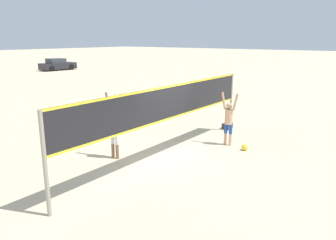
{
  "coord_description": "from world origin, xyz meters",
  "views": [
    {
      "loc": [
        -7.92,
        -6.05,
        3.84
      ],
      "look_at": [
        0.0,
        0.0,
        1.33
      ],
      "focal_mm": 35.0,
      "sensor_mm": 36.0,
      "label": 1
    }
  ],
  "objects_px": {
    "volleyball": "(245,147)",
    "gear_bag": "(227,126)",
    "player_spiker": "(229,118)",
    "parked_car_far": "(57,65)",
    "volleyball_net": "(168,107)",
    "player_blocker": "(114,125)"
  },
  "relations": [
    {
      "from": "volleyball",
      "to": "volleyball_net",
      "type": "bearing_deg",
      "value": 145.96
    },
    {
      "from": "volleyball_net",
      "to": "player_spiker",
      "type": "distance_m",
      "value": 2.77
    },
    {
      "from": "volleyball",
      "to": "gear_bag",
      "type": "height_order",
      "value": "gear_bag"
    },
    {
      "from": "volleyball_net",
      "to": "player_blocker",
      "type": "relative_size",
      "value": 4.05
    },
    {
      "from": "player_spiker",
      "to": "parked_car_far",
      "type": "bearing_deg",
      "value": -23.99
    },
    {
      "from": "volleyball_net",
      "to": "player_blocker",
      "type": "bearing_deg",
      "value": 122.35
    },
    {
      "from": "player_spiker",
      "to": "gear_bag",
      "type": "relative_size",
      "value": 4.06
    },
    {
      "from": "volleyball_net",
      "to": "player_blocker",
      "type": "xyz_separation_m",
      "value": [
        -0.93,
        1.47,
        -0.62
      ]
    },
    {
      "from": "gear_bag",
      "to": "volleyball",
      "type": "bearing_deg",
      "value": -140.55
    },
    {
      "from": "volleyball_net",
      "to": "gear_bag",
      "type": "height_order",
      "value": "volleyball_net"
    },
    {
      "from": "volleyball",
      "to": "player_blocker",
      "type": "bearing_deg",
      "value": 137.04
    },
    {
      "from": "volleyball_net",
      "to": "player_blocker",
      "type": "distance_m",
      "value": 1.84
    },
    {
      "from": "player_blocker",
      "to": "player_spiker",
      "type": "bearing_deg",
      "value": 56.59
    },
    {
      "from": "parked_car_far",
      "to": "volleyball_net",
      "type": "bearing_deg",
      "value": -113.28
    },
    {
      "from": "volleyball_net",
      "to": "parked_car_far",
      "type": "distance_m",
      "value": 33.08
    },
    {
      "from": "player_spiker",
      "to": "parked_car_far",
      "type": "relative_size",
      "value": 0.45
    },
    {
      "from": "volleyball",
      "to": "gear_bag",
      "type": "relative_size",
      "value": 0.46
    },
    {
      "from": "volleyball_net",
      "to": "gear_bag",
      "type": "bearing_deg",
      "value": 3.04
    },
    {
      "from": "gear_bag",
      "to": "parked_car_far",
      "type": "xyz_separation_m",
      "value": [
        11.25,
        28.78,
        0.52
      ]
    },
    {
      "from": "volleyball",
      "to": "gear_bag",
      "type": "bearing_deg",
      "value": 39.45
    },
    {
      "from": "player_spiker",
      "to": "volleyball",
      "type": "bearing_deg",
      "value": 166.11
    },
    {
      "from": "player_blocker",
      "to": "parked_car_far",
      "type": "relative_size",
      "value": 0.5
    }
  ]
}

